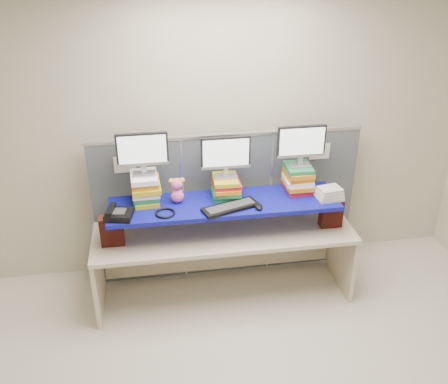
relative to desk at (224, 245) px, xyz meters
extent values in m
cube|color=beige|center=(0.10, -1.37, 0.82)|extent=(5.00, 4.00, 2.80)
cube|color=white|center=(0.10, -1.37, 2.21)|extent=(5.00, 4.00, 0.01)
cube|color=#42484E|center=(-0.77, 0.41, 0.17)|extent=(0.85, 0.05, 1.50)
cube|color=#42484E|center=(0.10, 0.41, 0.17)|extent=(0.85, 0.05, 1.50)
cube|color=#42484E|center=(0.97, 0.41, 0.17)|extent=(0.85, 0.05, 1.50)
cube|color=#BABDC2|center=(0.10, 0.41, 0.93)|extent=(2.60, 0.06, 0.03)
cube|color=silver|center=(-0.85, 0.38, 0.72)|extent=(0.20, 0.00, 0.16)
cube|color=silver|center=(-0.05, 0.38, 0.72)|extent=(0.20, 0.00, 0.16)
cube|color=silver|center=(0.20, 0.38, 0.72)|extent=(0.20, 0.00, 0.16)
cube|color=silver|center=(1.00, 0.38, 0.72)|extent=(0.20, 0.00, 0.16)
cube|color=beige|center=(0.00, 0.00, 0.13)|extent=(2.40, 0.72, 0.04)
cube|color=beige|center=(-1.18, 0.01, -0.24)|extent=(0.05, 0.65, 0.69)
cube|color=beige|center=(1.18, -0.01, -0.24)|extent=(0.05, 0.65, 0.69)
cube|color=maroon|center=(-1.00, -0.04, 0.28)|extent=(0.20, 0.11, 0.27)
cube|color=maroon|center=(1.00, -0.06, 0.28)|extent=(0.20, 0.11, 0.27)
cube|color=#090A71|center=(0.00, 0.00, 0.44)|extent=(2.06, 0.53, 0.04)
cube|color=gold|center=(-0.68, 0.12, 0.48)|extent=(0.23, 0.30, 0.04)
cube|color=#1C6B39|center=(-0.68, 0.12, 0.52)|extent=(0.23, 0.27, 0.05)
cube|color=white|center=(-0.68, 0.14, 0.56)|extent=(0.25, 0.31, 0.04)
cube|color=gold|center=(-0.68, 0.13, 0.61)|extent=(0.26, 0.31, 0.04)
cube|color=orange|center=(-0.68, 0.13, 0.65)|extent=(0.24, 0.26, 0.05)
cube|color=white|center=(-0.69, 0.13, 0.70)|extent=(0.24, 0.30, 0.05)
cube|color=#1C6B39|center=(0.02, 0.11, 0.48)|extent=(0.24, 0.29, 0.04)
cube|color=#1C6B39|center=(0.04, 0.11, 0.52)|extent=(0.27, 0.30, 0.04)
cube|color=orange|center=(0.04, 0.11, 0.56)|extent=(0.23, 0.30, 0.03)
cube|color=red|center=(0.04, 0.12, 0.59)|extent=(0.25, 0.30, 0.03)
cube|color=gold|center=(0.03, 0.11, 0.63)|extent=(0.23, 0.29, 0.04)
cube|color=red|center=(0.71, 0.12, 0.48)|extent=(0.22, 0.29, 0.05)
cube|color=orange|center=(0.71, 0.11, 0.52)|extent=(0.25, 0.30, 0.04)
cube|color=white|center=(0.71, 0.12, 0.57)|extent=(0.27, 0.30, 0.04)
cube|color=orange|center=(0.71, 0.12, 0.61)|extent=(0.22, 0.29, 0.04)
cube|color=orange|center=(0.71, 0.11, 0.65)|extent=(0.23, 0.29, 0.04)
cube|color=#1C6B39|center=(0.71, 0.11, 0.69)|extent=(0.24, 0.27, 0.04)
cube|color=#959599|center=(-0.68, 0.13, 0.73)|extent=(0.19, 0.13, 0.01)
cube|color=#959599|center=(-0.68, 0.13, 0.78)|extent=(0.04, 0.04, 0.08)
cube|color=black|center=(-0.68, 0.13, 0.96)|extent=(0.44, 0.03, 0.29)
cube|color=silver|center=(-0.68, 0.11, 0.96)|extent=(0.41, 0.01, 0.26)
cube|color=#959599|center=(0.03, 0.12, 0.65)|extent=(0.19, 0.13, 0.01)
cube|color=#959599|center=(0.03, 0.12, 0.70)|extent=(0.04, 0.04, 0.08)
cube|color=black|center=(0.03, 0.12, 0.88)|extent=(0.44, 0.03, 0.29)
cube|color=silver|center=(0.03, 0.10, 0.88)|extent=(0.41, 0.01, 0.26)
cube|color=#959599|center=(0.72, 0.11, 0.71)|extent=(0.19, 0.13, 0.01)
cube|color=#959599|center=(0.72, 0.11, 0.76)|extent=(0.04, 0.04, 0.08)
cube|color=black|center=(0.72, 0.11, 0.95)|extent=(0.44, 0.03, 0.29)
cube|color=silver|center=(0.72, 0.09, 0.95)|extent=(0.41, 0.01, 0.26)
cube|color=black|center=(0.03, -0.13, 0.47)|extent=(0.53, 0.32, 0.03)
cube|color=#323235|center=(0.03, -0.13, 0.49)|extent=(0.45, 0.24, 0.00)
ellipsoid|color=black|center=(0.28, -0.16, 0.48)|extent=(0.09, 0.13, 0.04)
cube|color=black|center=(-0.92, -0.12, 0.49)|extent=(0.26, 0.24, 0.06)
cube|color=#323235|center=(-0.92, -0.12, 0.52)|extent=(0.13, 0.13, 0.01)
cube|color=black|center=(-0.98, -0.11, 0.53)|extent=(0.09, 0.20, 0.04)
torus|color=black|center=(-0.53, -0.13, 0.47)|extent=(0.21, 0.21, 0.02)
ellipsoid|color=pink|center=(-0.41, 0.06, 0.52)|extent=(0.12, 0.10, 0.13)
sphere|color=pink|center=(-0.41, 0.06, 0.64)|extent=(0.10, 0.10, 0.10)
sphere|color=yellow|center=(-0.46, 0.06, 0.67)|extent=(0.05, 0.05, 0.05)
sphere|color=yellow|center=(-0.36, 0.06, 0.67)|extent=(0.05, 0.05, 0.05)
cube|color=beige|center=(0.95, -0.09, 0.47)|extent=(0.24, 0.20, 0.03)
cube|color=beige|center=(0.95, -0.09, 0.50)|extent=(0.23, 0.19, 0.03)
cube|color=beige|center=(0.95, -0.09, 0.52)|extent=(0.22, 0.18, 0.03)
cube|color=beige|center=(0.95, -0.09, 0.55)|extent=(0.21, 0.17, 0.03)
camera|label=1|loc=(-0.64, -3.84, 2.61)|focal=40.00mm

